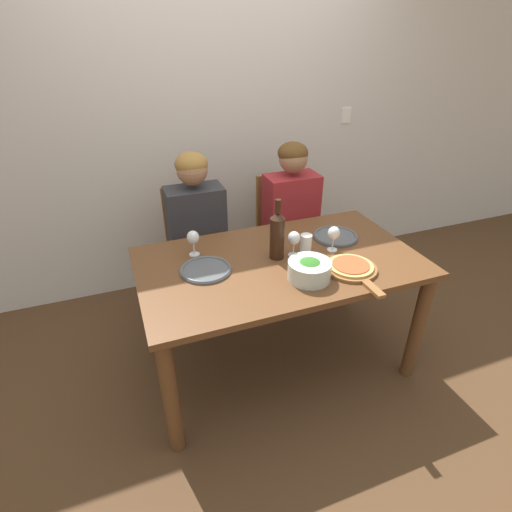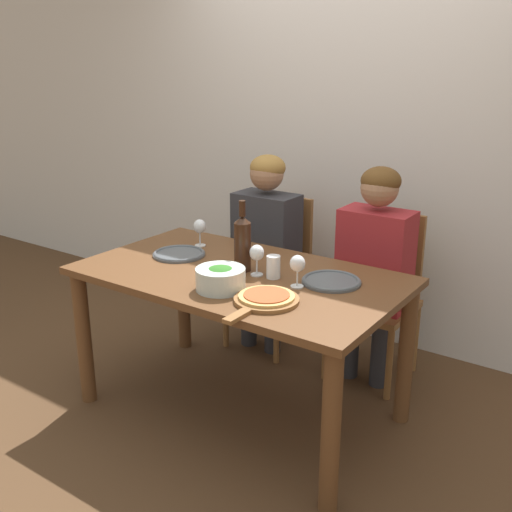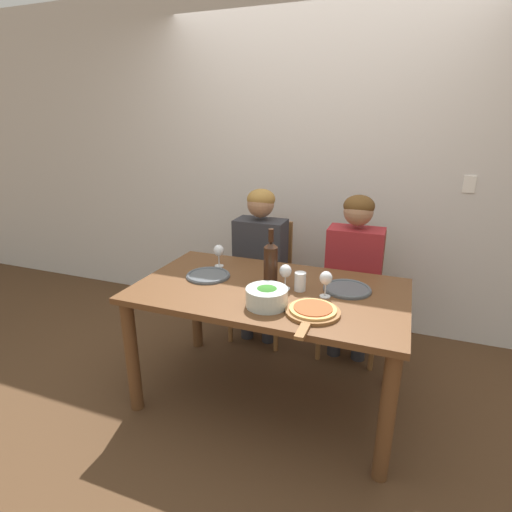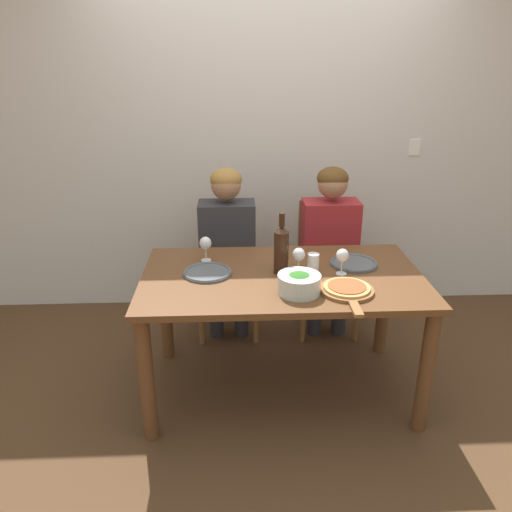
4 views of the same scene
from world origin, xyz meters
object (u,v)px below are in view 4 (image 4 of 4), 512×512
wine_glass_right (342,257)px  wine_bottle (281,249)px  person_man (330,237)px  pizza_on_board (347,290)px  chair_right (325,262)px  broccoli_bowl (299,283)px  dinner_plate_left (208,272)px  water_tumbler (313,263)px  dinner_plate_right (354,263)px  wine_glass_centre (299,256)px  person_woman (227,239)px  chair_left (228,264)px  wine_glass_left (206,244)px

wine_glass_right → wine_bottle: bearing=172.9°
person_man → pizza_on_board: size_ratio=2.88×
chair_right → pizza_on_board: (-0.08, -1.03, 0.28)m
person_man → wine_bottle: person_man is taller
broccoli_bowl → dinner_plate_left: bearing=151.6°
water_tumbler → broccoli_bowl: bearing=-113.4°
dinner_plate_right → wine_glass_centre: bearing=-161.9°
dinner_plate_right → wine_glass_centre: wine_glass_centre is taller
dinner_plate_left → pizza_on_board: bearing=-20.3°
dinner_plate_left → person_woman: bearing=80.9°
person_woman → wine_glass_right: 0.95m
dinner_plate_left → broccoli_bowl: bearing=-28.4°
chair_right → wine_bottle: size_ratio=2.67×
dinner_plate_left → pizza_on_board: pizza_on_board is taller
water_tumbler → wine_glass_centre: bearing=-170.7°
person_man → broccoli_bowl: person_man is taller
wine_glass_centre → person_man: bearing=65.3°
person_man → water_tumbler: size_ratio=11.09×
chair_left → wine_bottle: (0.31, -0.76, 0.41)m
wine_bottle → pizza_on_board: 0.44m
wine_glass_right → person_man: bearing=84.4°
pizza_on_board → dinner_plate_left: bearing=159.7°
wine_bottle → pizza_on_board: size_ratio=0.83×
person_man → broccoli_bowl: 0.97m
person_woman → wine_bottle: size_ratio=3.48×
dinner_plate_right → chair_left: bearing=138.1°
person_man → wine_glass_right: 0.71m
wine_bottle → wine_glass_right: 0.34m
wine_bottle → wine_glass_centre: wine_bottle is taller
wine_bottle → wine_glass_centre: bearing=-10.1°
broccoli_bowl → water_tumbler: (0.11, 0.26, 0.00)m
dinner_plate_left → wine_glass_right: wine_glass_right is taller
chair_right → wine_glass_left: bearing=-145.4°
chair_right → person_man: person_man is taller
chair_right → person_woman: bearing=-170.9°
person_man → wine_bottle: 0.78m
person_man → dinner_plate_right: bearing=-86.4°
dinner_plate_left → pizza_on_board: 0.78m
wine_bottle → wine_glass_right: bearing=-7.1°
person_woman → wine_glass_centre: size_ratio=8.01×
wine_bottle → wine_glass_centre: size_ratio=2.30×
dinner_plate_left → dinner_plate_right: 0.85m
wine_glass_centre → dinner_plate_left: bearing=178.4°
dinner_plate_right → wine_glass_left: size_ratio=1.81×
dinner_plate_left → wine_bottle: bearing=0.4°
person_man → chair_right: bearing=90.0°
chair_right → wine_glass_right: chair_right is taller
chair_left → wine_glass_right: 1.09m
broccoli_bowl → wine_glass_right: bearing=39.7°
chair_right → wine_bottle: 0.95m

